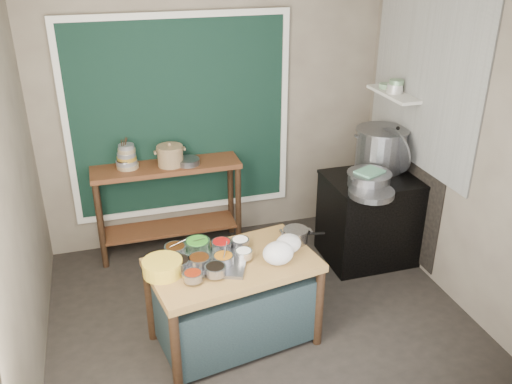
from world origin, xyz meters
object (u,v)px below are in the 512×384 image
object	(u,v)px
prep_table	(234,302)
utensil_cup	(125,164)
stove_block	(371,219)
condiment_tray	(209,261)
ceramic_crock	(170,157)
stock_pot	(381,149)
back_counter	(169,208)
yellow_basin	(163,267)
steamer	(369,179)
saucepan	(296,236)

from	to	relation	value
prep_table	utensil_cup	world-z (taller)	utensil_cup
stove_block	condiment_tray	bearing A→B (deg)	-155.82
prep_table	ceramic_crock	size ratio (longest dim) A/B	4.67
ceramic_crock	stock_pot	xyz separation A→B (m)	(2.01, -0.50, 0.04)
back_counter	stove_block	world-z (taller)	back_counter
prep_table	condiment_tray	distance (m)	0.43
yellow_basin	utensil_cup	world-z (taller)	utensil_cup
stove_block	back_counter	bearing A→B (deg)	158.98
ceramic_crock	stove_block	bearing A→B (deg)	-20.80
prep_table	yellow_basin	xyz separation A→B (m)	(-0.53, -0.01, 0.43)
back_counter	utensil_cup	world-z (taller)	utensil_cup
condiment_tray	steamer	xyz separation A→B (m)	(1.65, 0.66, 0.19)
yellow_basin	steamer	distance (m)	2.13
steamer	utensil_cup	bearing A→B (deg)	157.00
ceramic_crock	stock_pot	distance (m)	2.07
saucepan	steamer	distance (m)	1.08
condiment_tray	steamer	world-z (taller)	steamer
stove_block	ceramic_crock	xyz separation A→B (m)	(-1.86, 0.70, 0.62)
saucepan	prep_table	bearing A→B (deg)	-154.17
yellow_basin	utensil_cup	size ratio (longest dim) A/B	1.86
ceramic_crock	condiment_tray	bearing A→B (deg)	-88.25
condiment_tray	ceramic_crock	distance (m)	1.54
ceramic_crock	stock_pot	bearing A→B (deg)	-13.88
yellow_basin	ceramic_crock	size ratio (longest dim) A/B	1.09
utensil_cup	ceramic_crock	bearing A→B (deg)	-5.99
yellow_basin	ceramic_crock	bearing A→B (deg)	78.99
steamer	back_counter	bearing A→B (deg)	153.14
saucepan	ceramic_crock	distance (m)	1.63
prep_table	condiment_tray	bearing A→B (deg)	158.48
stove_block	ceramic_crock	bearing A→B (deg)	159.20
condiment_tray	ceramic_crock	bearing A→B (deg)	91.75
back_counter	utensil_cup	xyz separation A→B (m)	(-0.38, 0.02, 0.52)
utensil_cup	steamer	world-z (taller)	utensil_cup
condiment_tray	stock_pot	xyz separation A→B (m)	(1.96, 1.02, 0.32)
utensil_cup	condiment_tray	bearing A→B (deg)	-73.10
utensil_cup	prep_table	bearing A→B (deg)	-67.85
prep_table	utensil_cup	distance (m)	1.84
condiment_tray	yellow_basin	world-z (taller)	yellow_basin
saucepan	back_counter	bearing A→B (deg)	131.06
saucepan	utensil_cup	distance (m)	1.90
prep_table	utensil_cup	size ratio (longest dim) A/B	7.98
back_counter	yellow_basin	size ratio (longest dim) A/B	4.97
prep_table	steamer	distance (m)	1.73
stove_block	yellow_basin	xyz separation A→B (m)	(-2.16, -0.86, 0.38)
saucepan	ceramic_crock	xyz separation A→B (m)	(-0.78, 1.41, 0.23)
utensil_cup	saucepan	bearing A→B (deg)	-50.29
back_counter	stock_pot	size ratio (longest dim) A/B	2.78
back_counter	ceramic_crock	xyz separation A→B (m)	(0.04, -0.03, 0.57)
yellow_basin	ceramic_crock	distance (m)	1.61
back_counter	utensil_cup	distance (m)	0.65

